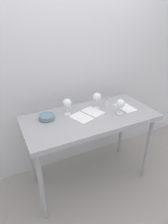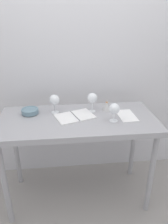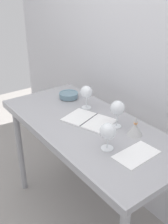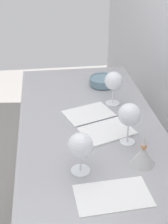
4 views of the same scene
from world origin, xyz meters
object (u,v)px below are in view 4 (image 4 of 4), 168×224
(wine_glass_far_right, at_px, (129,115))
(tasting_bowl, at_px, (103,81))
(tasting_sheet_upper, at_px, (114,195))
(wine_glass_far_left, at_px, (114,82))
(open_notebook, at_px, (98,122))
(decanter_funnel, at_px, (143,155))
(wine_glass_near_right, at_px, (80,147))

(wine_glass_far_right, xyz_separation_m, tasting_bowl, (-0.58, 0.00, -0.10))
(wine_glass_far_right, xyz_separation_m, tasting_sheet_upper, (0.30, -0.12, -0.13))
(wine_glass_far_left, xyz_separation_m, tasting_sheet_upper, (0.65, -0.13, -0.12))
(open_notebook, xyz_separation_m, decanter_funnel, (0.31, 0.12, 0.03))
(wine_glass_far_right, distance_m, tasting_bowl, 0.59)
(wine_glass_far_right, height_order, tasting_sheet_upper, wine_glass_far_right)
(wine_glass_far_right, relative_size, tasting_sheet_upper, 0.72)
(wine_glass_far_left, bearing_deg, decanter_funnel, 1.08)
(tasting_sheet_upper, xyz_separation_m, tasting_bowl, (-0.88, 0.13, 0.03))
(tasting_bowl, bearing_deg, open_notebook, -13.92)
(decanter_funnel, bearing_deg, open_notebook, -159.24)
(wine_glass_near_right, relative_size, tasting_bowl, 1.03)
(wine_glass_near_right, height_order, tasting_sheet_upper, wine_glass_near_right)
(wine_glass_far_right, relative_size, open_notebook, 0.47)
(wine_glass_far_left, relative_size, decanter_funnel, 1.38)
(wine_glass_far_right, bearing_deg, wine_glass_far_left, 178.02)
(wine_glass_far_left, relative_size, tasting_sheet_upper, 0.69)
(tasting_bowl, distance_m, decanter_funnel, 0.72)
(wine_glass_near_right, xyz_separation_m, open_notebook, (-0.33, 0.12, -0.11))
(wine_glass_far_left, bearing_deg, tasting_sheet_upper, -11.75)
(wine_glass_far_right, xyz_separation_m, open_notebook, (-0.17, -0.10, -0.13))
(wine_glass_far_left, xyz_separation_m, decanter_funnel, (0.49, 0.01, -0.08))
(tasting_bowl, height_order, decanter_funnel, decanter_funnel)
(open_notebook, bearing_deg, wine_glass_near_right, -39.39)
(wine_glass_far_right, height_order, decanter_funnel, wine_glass_far_right)
(wine_glass_far_left, xyz_separation_m, tasting_bowl, (-0.23, -0.01, -0.10))
(wine_glass_near_right, xyz_separation_m, tasting_sheet_upper, (0.14, 0.10, -0.11))
(tasting_sheet_upper, height_order, decanter_funnel, decanter_funnel)
(tasting_bowl, bearing_deg, wine_glass_far_left, 2.21)
(wine_glass_near_right, relative_size, decanter_funnel, 1.28)
(wine_glass_near_right, distance_m, wine_glass_far_left, 0.56)
(wine_glass_near_right, relative_size, open_notebook, 0.42)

